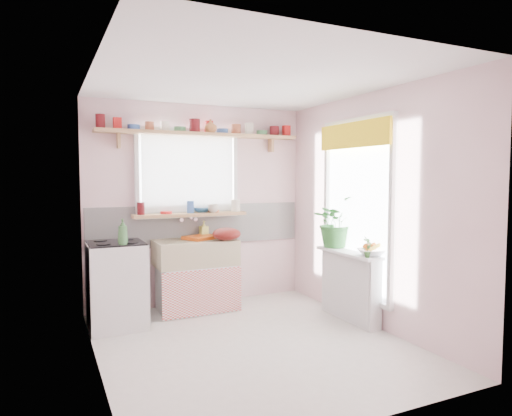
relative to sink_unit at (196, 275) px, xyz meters
name	(u,v)px	position (x,y,z in m)	size (l,w,h in m)	color
room	(272,197)	(0.81, -0.43, 0.94)	(3.20, 3.20, 3.20)	silver
sink_unit	(196,275)	(0.00, 0.00, 0.00)	(0.95, 0.65, 1.11)	white
cooker	(117,284)	(-0.95, -0.24, 0.03)	(0.58, 0.58, 0.93)	white
radiator_ledge	(350,285)	(1.45, -1.09, -0.03)	(0.22, 0.95, 0.78)	white
windowsill	(191,215)	(0.00, 0.19, 0.71)	(1.40, 0.22, 0.04)	tan
pine_shelf	(202,134)	(0.15, 0.18, 1.69)	(2.52, 0.24, 0.04)	tan
shelf_crockery	(202,128)	(0.15, 0.18, 1.76)	(2.47, 0.11, 0.12)	#590F14
sill_crockery	(190,208)	(0.00, 0.19, 0.78)	(1.35, 0.11, 0.12)	#590F14
dish_tray	(202,237)	(0.09, 0.05, 0.44)	(0.39, 0.30, 0.04)	#E55814
colander	(227,234)	(0.32, -0.19, 0.49)	(0.34, 0.34, 0.15)	#611310
jade_plant	(335,222)	(1.48, -0.75, 0.64)	(0.54, 0.47, 0.60)	#2C6F2D
fruit_bowl	(371,252)	(1.48, -1.41, 0.38)	(0.29, 0.29, 0.07)	white
herb_pot	(367,247)	(1.36, -1.49, 0.45)	(0.12, 0.08, 0.22)	#346729
soap_bottle_sink	(204,229)	(0.18, 0.21, 0.52)	(0.09, 0.09, 0.20)	#D8DD62
sill_cup	(213,208)	(0.27, 0.13, 0.78)	(0.13, 0.13, 0.10)	beige
sill_bowl	(202,210)	(0.16, 0.23, 0.76)	(0.20, 0.20, 0.06)	#30669C
shelf_vase	(211,126)	(0.24, 0.12, 1.79)	(0.15, 0.15, 0.16)	#A96534
cooker_bottle	(123,232)	(-0.91, -0.46, 0.62)	(0.10, 0.10, 0.27)	#3A743D
fruit	(372,247)	(1.49, -1.41, 0.44)	(0.20, 0.14, 0.10)	#D65C12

